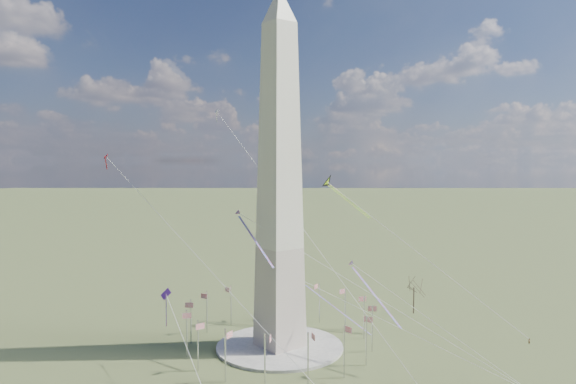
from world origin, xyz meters
TOP-DOWN VIEW (x-y plane):
  - ground at (0.00, 0.00)m, footprint 2000.00×2000.00m
  - plaza at (0.00, 0.00)m, footprint 36.00×36.00m
  - washington_monument at (0.00, 0.00)m, footprint 15.56×15.56m
  - flagpole_ring at (-0.00, -0.00)m, footprint 54.40×54.40m
  - tree_near at (56.59, -2.83)m, footprint 7.85×7.85m
  - person_east at (58.64, -42.58)m, footprint 0.59×0.39m
  - kite_delta_black at (28.81, 10.19)m, footprint 10.24×16.84m
  - kite_diamond_purple at (-30.31, 8.94)m, footprint 2.00×3.28m
  - kite_streamer_left at (13.21, -21.28)m, footprint 3.54×20.09m
  - kite_streamer_mid at (-8.94, 1.62)m, footprint 2.86×19.57m
  - kite_streamer_right at (21.69, 3.77)m, footprint 13.04×22.06m
  - kite_small_red at (-35.03, 38.55)m, footprint 1.55×2.26m
  - kite_small_white at (6.94, 45.86)m, footprint 1.45×2.27m

SIDE VIEW (x-z plane):
  - ground at x=0.00m, z-range 0.00..0.00m
  - plaza at x=0.00m, z-range 0.00..0.80m
  - person_east at x=58.64m, z-range 0.00..1.61m
  - flagpole_ring at x=0.00m, z-range 0.77..13.77m
  - kite_streamer_right at x=21.69m, z-range 0.70..17.47m
  - tree_near at x=56.59m, z-range 2.93..16.66m
  - kite_diamond_purple at x=-30.31m, z-range 12.35..22.85m
  - kite_streamer_left at x=13.21m, z-range 13.12..26.93m
  - kite_streamer_mid at x=-8.94m, z-range 27.08..40.51m
  - kite_delta_black at x=28.81m, z-range 38.35..52.20m
  - washington_monument at x=0.00m, z-range -2.05..97.95m
  - kite_small_red at x=-35.03m, z-range 51.63..56.37m
  - kite_small_white at x=6.94m, z-range 67.83..72.84m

